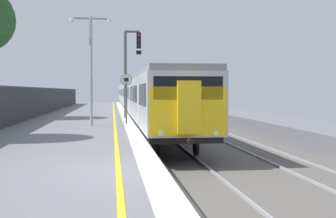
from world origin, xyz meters
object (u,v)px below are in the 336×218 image
Objects in this scene: commuter_train_at_platform at (137,95)px; platform_lamp_mid at (91,61)px; speed_limit_sign at (126,92)px; signal_gantry at (129,64)px.

platform_lamp_mid is (-3.58, -22.77, 1.90)m from commuter_train_at_platform.
speed_limit_sign is 2.56m from platform_lamp_mid.
speed_limit_sign is at bearing -94.87° from commuter_train_at_platform.
speed_limit_sign is (-0.35, -4.70, -1.76)m from signal_gantry.
speed_limit_sign is at bearing 32.86° from platform_lamp_mid.
platform_lamp_mid reaches higher than commuter_train_at_platform.
signal_gantry reaches higher than speed_limit_sign.
signal_gantry reaches higher than platform_lamp_mid.
commuter_train_at_platform is at bearing 81.06° from platform_lamp_mid.
signal_gantry is at bearing 85.69° from speed_limit_sign.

